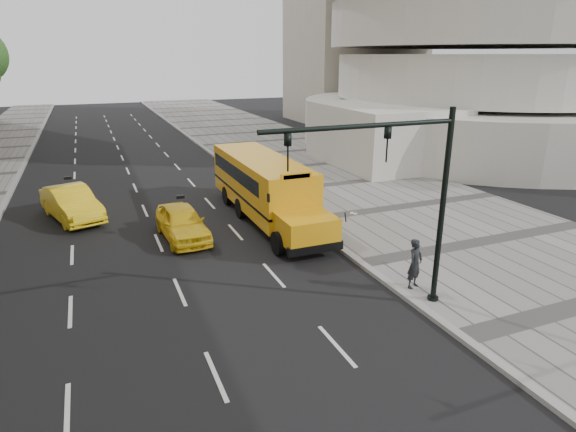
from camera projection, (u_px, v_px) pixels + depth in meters
name	position (u px, v px, depth m)	size (l,w,h in m)	color
ground	(181.00, 240.00, 21.47)	(140.00, 140.00, 0.00)	black
sidewalk_museum	(406.00, 207.00, 25.80)	(12.00, 140.00, 0.15)	gray
curb_museum	(304.00, 221.00, 23.62)	(0.30, 140.00, 0.15)	gray
school_bus	(263.00, 183.00, 23.99)	(2.96, 11.56, 3.19)	orange
taxi_near	(182.00, 222.00, 21.40)	(1.77, 4.41, 1.50)	yellow
taxi_far	(72.00, 203.00, 23.92)	(1.74, 4.99, 1.64)	yellow
pedestrian	(415.00, 264.00, 16.47)	(0.64, 0.42, 1.77)	black
traffic_signal	(406.00, 188.00, 14.14)	(6.18, 0.36, 6.40)	black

